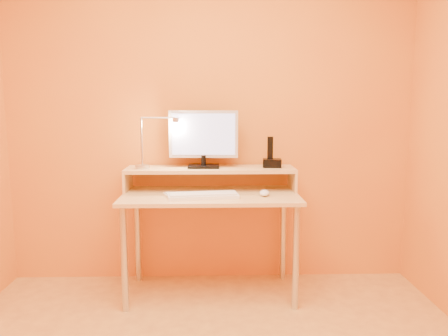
{
  "coord_description": "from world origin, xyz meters",
  "views": [
    {
      "loc": [
        0.02,
        -1.72,
        1.33
      ],
      "look_at": [
        0.09,
        1.13,
        0.91
      ],
      "focal_mm": 34.58,
      "sensor_mm": 36.0,
      "label": 1
    }
  ],
  "objects_px": {
    "lamp_base": "(142,167)",
    "remote_control": "(170,196)",
    "mouse": "(264,193)",
    "phone_dock": "(272,163)",
    "monitor_panel": "(203,134)",
    "keyboard": "(203,196)"
  },
  "relations": [
    {
      "from": "phone_dock",
      "to": "mouse",
      "type": "xyz_separation_m",
      "value": [
        -0.08,
        -0.23,
        -0.17
      ]
    },
    {
      "from": "lamp_base",
      "to": "keyboard",
      "type": "relative_size",
      "value": 0.22
    },
    {
      "from": "monitor_panel",
      "to": "lamp_base",
      "type": "relative_size",
      "value": 4.89
    },
    {
      "from": "monitor_panel",
      "to": "phone_dock",
      "type": "bearing_deg",
      "value": 1.96
    },
    {
      "from": "phone_dock",
      "to": "mouse",
      "type": "bearing_deg",
      "value": -103.89
    },
    {
      "from": "mouse",
      "to": "remote_control",
      "type": "height_order",
      "value": "mouse"
    },
    {
      "from": "phone_dock",
      "to": "mouse",
      "type": "height_order",
      "value": "phone_dock"
    },
    {
      "from": "lamp_base",
      "to": "remote_control",
      "type": "distance_m",
      "value": 0.35
    },
    {
      "from": "phone_dock",
      "to": "keyboard",
      "type": "height_order",
      "value": "phone_dock"
    },
    {
      "from": "lamp_base",
      "to": "remote_control",
      "type": "relative_size",
      "value": 0.57
    },
    {
      "from": "phone_dock",
      "to": "remote_control",
      "type": "relative_size",
      "value": 0.75
    },
    {
      "from": "remote_control",
      "to": "mouse",
      "type": "bearing_deg",
      "value": -18.93
    },
    {
      "from": "monitor_panel",
      "to": "remote_control",
      "type": "distance_m",
      "value": 0.52
    },
    {
      "from": "keyboard",
      "to": "lamp_base",
      "type": "bearing_deg",
      "value": 143.3
    },
    {
      "from": "mouse",
      "to": "remote_control",
      "type": "relative_size",
      "value": 0.67
    },
    {
      "from": "monitor_panel",
      "to": "remote_control",
      "type": "height_order",
      "value": "monitor_panel"
    },
    {
      "from": "mouse",
      "to": "monitor_panel",
      "type": "bearing_deg",
      "value": 161.23
    },
    {
      "from": "lamp_base",
      "to": "mouse",
      "type": "distance_m",
      "value": 0.88
    },
    {
      "from": "phone_dock",
      "to": "monitor_panel",
      "type": "bearing_deg",
      "value": -175.77
    },
    {
      "from": "phone_dock",
      "to": "remote_control",
      "type": "distance_m",
      "value": 0.77
    },
    {
      "from": "lamp_base",
      "to": "mouse",
      "type": "relative_size",
      "value": 0.86
    },
    {
      "from": "monitor_panel",
      "to": "lamp_base",
      "type": "height_order",
      "value": "monitor_panel"
    }
  ]
}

